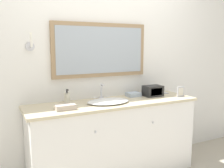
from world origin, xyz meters
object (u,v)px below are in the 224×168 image
at_px(appliance_box, 153,91).
at_px(picture_frame, 181,92).
at_px(soap_bottle, 67,98).
at_px(sink_basin, 108,101).

relative_size(appliance_box, picture_frame, 1.77).
xyz_separation_m(soap_bottle, picture_frame, (1.34, -0.29, 0.00)).
bearing_deg(sink_basin, soap_bottle, 155.71).
relative_size(sink_basin, soap_bottle, 3.07).
xyz_separation_m(sink_basin, appliance_box, (0.66, 0.08, 0.05)).
bearing_deg(soap_bottle, appliance_box, -5.42).
distance_m(sink_basin, soap_bottle, 0.45).
xyz_separation_m(sink_basin, soap_bottle, (-0.40, 0.18, 0.04)).
height_order(soap_bottle, appliance_box, soap_bottle).
xyz_separation_m(sink_basin, picture_frame, (0.93, -0.11, 0.04)).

